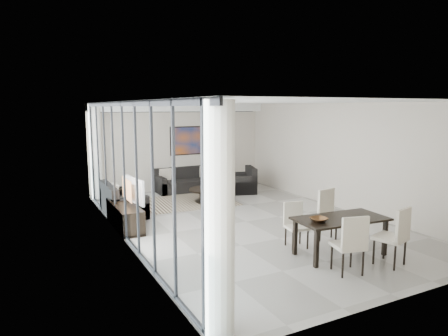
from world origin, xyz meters
TOP-DOWN VIEW (x-y plane):
  - room_shell at (0.46, 0.00)m, footprint 6.00×9.00m
  - window_wall at (-2.86, 0.00)m, footprint 0.37×8.95m
  - soffit at (0.00, 4.30)m, footprint 5.98×0.40m
  - painting at (0.50, 4.47)m, footprint 1.68×0.04m
  - chandelier at (0.30, 2.50)m, footprint 0.66×0.66m
  - rug at (-0.49, 2.58)m, footprint 2.78×2.20m
  - coffee_table at (0.05, 2.34)m, footprint 1.11×1.11m
  - bowl_coffee at (0.03, 2.39)m, footprint 0.24×0.24m
  - sofa_main at (0.12, 4.07)m, footprint 2.13×0.87m
  - loveseat at (-2.55, 2.09)m, footprint 0.92×1.64m
  - armchair at (1.59, 3.04)m, footprint 1.19×1.23m
  - side_table at (-2.49, 2.75)m, footprint 0.41×0.41m
  - tv_console at (-2.76, 0.88)m, footprint 0.49×1.76m
  - television at (-2.60, 0.92)m, footprint 0.27×1.05m
  - dining_table at (0.45, -2.74)m, footprint 1.81×1.01m
  - dining_chair_sw at (-0.04, -3.52)m, footprint 0.57×0.57m
  - dining_chair_se at (0.93, -3.60)m, footprint 0.60×0.60m
  - dining_chair_nw at (-0.00, -1.95)m, footprint 0.48×0.48m
  - dining_chair_ne at (0.85, -2.01)m, footprint 0.59×0.59m
  - bowl_dining at (-0.09, -2.76)m, footprint 0.32×0.32m

SIDE VIEW (x-z plane):
  - rug at x=-0.49m, z-range 0.00..0.01m
  - coffee_table at x=0.05m, z-range 0.03..0.41m
  - sofa_main at x=0.12m, z-range -0.13..0.65m
  - tv_console at x=-2.76m, z-range 0.00..0.55m
  - loveseat at x=-2.55m, z-range -0.13..0.69m
  - armchair at x=1.59m, z-range -0.13..0.70m
  - side_table at x=-2.49m, z-range 0.10..0.66m
  - bowl_coffee at x=0.03m, z-range 0.39..0.46m
  - dining_chair_nw at x=0.00m, z-range 0.06..0.96m
  - dining_chair_sw at x=-0.04m, z-range 0.08..1.11m
  - dining_chair_se at x=0.93m, z-range 0.08..1.15m
  - dining_chair_ne at x=0.85m, z-range 0.08..1.17m
  - dining_table at x=0.45m, z-range 0.28..1.01m
  - bowl_dining at x=-0.09m, z-range 0.73..0.80m
  - television at x=-2.60m, z-range 0.55..1.15m
  - room_shell at x=0.46m, z-range 0.00..2.90m
  - window_wall at x=-2.86m, z-range 0.02..2.92m
  - painting at x=0.50m, z-range 1.16..2.14m
  - chandelier at x=0.30m, z-range 2.00..2.71m
  - soffit at x=0.00m, z-range 2.64..2.90m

